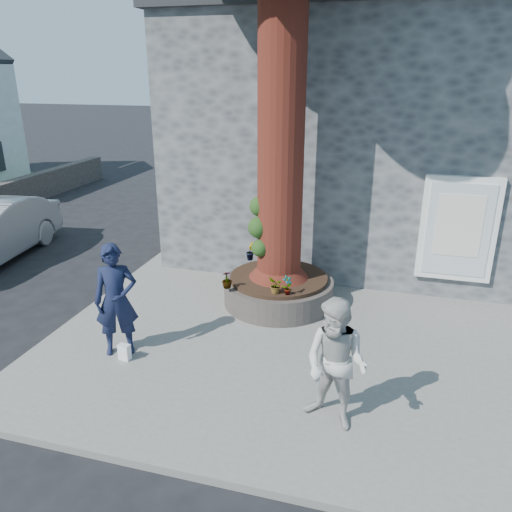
# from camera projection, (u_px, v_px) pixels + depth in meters

# --- Properties ---
(ground) EXTENTS (120.00, 120.00, 0.00)m
(ground) POSITION_uv_depth(u_px,v_px,m) (210.00, 349.00, 9.09)
(ground) COLOR black
(ground) RESTS_ON ground
(pavement) EXTENTS (9.00, 8.00, 0.12)m
(pavement) POSITION_uv_depth(u_px,v_px,m) (302.00, 331.00, 9.59)
(pavement) COLOR slate
(pavement) RESTS_ON ground
(yellow_line) EXTENTS (0.10, 30.00, 0.01)m
(yellow_line) POSITION_uv_depth(u_px,v_px,m) (94.00, 305.00, 10.77)
(yellow_line) COLOR yellow
(yellow_line) RESTS_ON ground
(stone_shop) EXTENTS (10.30, 8.30, 6.30)m
(stone_shop) POSITION_uv_depth(u_px,v_px,m) (383.00, 132.00, 13.84)
(stone_shop) COLOR #434648
(stone_shop) RESTS_ON ground
(planter) EXTENTS (2.30, 2.30, 0.60)m
(planter) POSITION_uv_depth(u_px,v_px,m) (278.00, 290.00, 10.55)
(planter) COLOR black
(planter) RESTS_ON pavement
(man) EXTENTS (0.86, 0.75, 1.99)m
(man) POSITION_uv_depth(u_px,v_px,m) (116.00, 300.00, 8.44)
(man) COLOR #121833
(man) RESTS_ON pavement
(woman) EXTENTS (1.11, 1.00, 1.89)m
(woman) POSITION_uv_depth(u_px,v_px,m) (336.00, 364.00, 6.69)
(woman) COLOR beige
(woman) RESTS_ON pavement
(shopping_bag) EXTENTS (0.21, 0.14, 0.28)m
(shopping_bag) POSITION_uv_depth(u_px,v_px,m) (125.00, 352.00, 8.50)
(shopping_bag) COLOR white
(shopping_bag) RESTS_ON pavement
(plant_a) EXTENTS (0.24, 0.25, 0.39)m
(plant_a) POSITION_uv_depth(u_px,v_px,m) (287.00, 285.00, 9.51)
(plant_a) COLOR gray
(plant_a) RESTS_ON planter
(plant_b) EXTENTS (0.24, 0.25, 0.41)m
(plant_b) POSITION_uv_depth(u_px,v_px,m) (250.00, 251.00, 11.29)
(plant_b) COLOR gray
(plant_b) RESTS_ON planter
(plant_c) EXTENTS (0.28, 0.28, 0.36)m
(plant_c) POSITION_uv_depth(u_px,v_px,m) (227.00, 279.00, 9.83)
(plant_c) COLOR gray
(plant_c) RESTS_ON planter
(plant_d) EXTENTS (0.35, 0.37, 0.33)m
(plant_d) POSITION_uv_depth(u_px,v_px,m) (276.00, 286.00, 9.58)
(plant_d) COLOR gray
(plant_d) RESTS_ON planter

